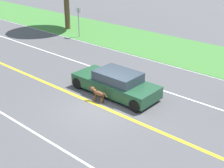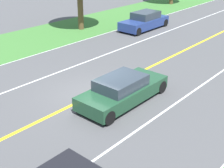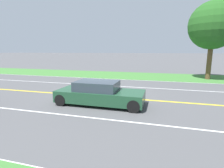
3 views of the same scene
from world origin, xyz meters
The scene contains 9 objects.
ground_plane centered at (0.00, 0.00, 0.00)m, with size 400.00×400.00×0.00m, color #4C4C4F.
centre_divider_line centered at (0.00, 0.00, 0.00)m, with size 0.18×160.00×0.01m, color yellow.
lane_edge_line_right centered at (7.00, 0.00, 0.00)m, with size 0.14×160.00×0.01m, color white.
lane_dash_same_dir centered at (3.50, 0.00, 0.00)m, with size 0.10×160.00×0.01m, color white.
lane_dash_oncoming centered at (-3.50, 0.00, 0.00)m, with size 0.10×160.00×0.01m, color white.
grass_verge_right centered at (10.00, 0.00, 0.01)m, with size 6.00×160.00×0.03m, color #3D7533.
ego_car centered at (1.53, 0.41, 0.60)m, with size 1.86×4.70×1.28m.
dog centered at (0.27, 0.55, 0.46)m, with size 0.30×1.08×0.74m.
street_sign centered at (7.69, 9.67, 1.58)m, with size 0.11×0.64×2.50m.
Camera 1 is at (-9.64, -9.09, 7.23)m, focal length 50.00 mm.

